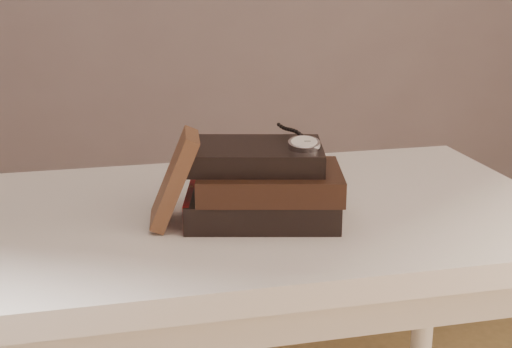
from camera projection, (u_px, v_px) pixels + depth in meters
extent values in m
cube|color=white|center=(261.00, 217.00, 1.18)|extent=(1.00, 0.60, 0.04)
cube|color=white|center=(261.00, 250.00, 1.20)|extent=(0.88, 0.49, 0.08)
cylinder|color=white|center=(423.00, 316.00, 1.62)|extent=(0.05, 0.05, 0.71)
cube|color=black|center=(262.00, 205.00, 1.12)|extent=(0.27, 0.21, 0.04)
cube|color=beige|center=(264.00, 205.00, 1.12)|extent=(0.26, 0.20, 0.03)
cube|color=gold|center=(191.00, 200.00, 1.14)|extent=(0.01, 0.01, 0.05)
cube|color=maroon|center=(190.00, 205.00, 1.12)|extent=(0.04, 0.15, 0.05)
cube|color=black|center=(270.00, 181.00, 1.10)|extent=(0.25, 0.20, 0.04)
cube|color=beige|center=(272.00, 181.00, 1.10)|extent=(0.24, 0.19, 0.03)
cube|color=gold|center=(202.00, 177.00, 1.12)|extent=(0.01, 0.01, 0.04)
cube|color=black|center=(256.00, 156.00, 1.10)|extent=(0.24, 0.19, 0.03)
cube|color=beige|center=(258.00, 156.00, 1.10)|extent=(0.23, 0.17, 0.03)
cube|color=gold|center=(193.00, 152.00, 1.12)|extent=(0.01, 0.01, 0.04)
cube|color=#44281A|center=(174.00, 179.00, 1.08)|extent=(0.09, 0.10, 0.15)
cylinder|color=silver|center=(304.00, 145.00, 1.07)|extent=(0.06, 0.06, 0.02)
cylinder|color=white|center=(304.00, 142.00, 1.07)|extent=(0.05, 0.05, 0.01)
torus|color=silver|center=(304.00, 142.00, 1.07)|extent=(0.06, 0.06, 0.01)
cylinder|color=silver|center=(303.00, 140.00, 1.10)|extent=(0.01, 0.01, 0.01)
cube|color=black|center=(304.00, 140.00, 1.08)|extent=(0.00, 0.01, 0.00)
cube|color=black|center=(307.00, 141.00, 1.07)|extent=(0.01, 0.00, 0.00)
sphere|color=black|center=(302.00, 136.00, 1.11)|extent=(0.01, 0.01, 0.01)
sphere|color=black|center=(299.00, 133.00, 1.11)|extent=(0.01, 0.01, 0.01)
sphere|color=black|center=(296.00, 132.00, 1.12)|extent=(0.01, 0.01, 0.01)
sphere|color=black|center=(294.00, 131.00, 1.13)|extent=(0.01, 0.01, 0.01)
sphere|color=black|center=(291.00, 130.00, 1.14)|extent=(0.01, 0.01, 0.01)
sphere|color=black|center=(289.00, 129.00, 1.15)|extent=(0.01, 0.01, 0.01)
sphere|color=black|center=(286.00, 129.00, 1.16)|extent=(0.01, 0.01, 0.01)
sphere|color=black|center=(284.00, 128.00, 1.16)|extent=(0.01, 0.01, 0.01)
sphere|color=black|center=(281.00, 126.00, 1.17)|extent=(0.01, 0.01, 0.01)
sphere|color=black|center=(279.00, 125.00, 1.18)|extent=(0.01, 0.01, 0.01)
torus|color=silver|center=(197.00, 164.00, 1.17)|extent=(0.05, 0.02, 0.05)
torus|color=silver|center=(227.00, 164.00, 1.17)|extent=(0.05, 0.02, 0.05)
cylinder|color=silver|center=(212.00, 162.00, 1.17)|extent=(0.01, 0.01, 0.00)
cylinder|color=silver|center=(187.00, 159.00, 1.23)|extent=(0.03, 0.11, 0.03)
cylinder|color=silver|center=(241.00, 159.00, 1.23)|extent=(0.03, 0.11, 0.03)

